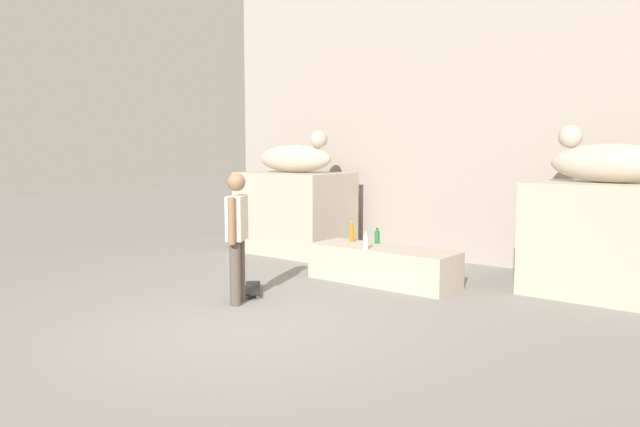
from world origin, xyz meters
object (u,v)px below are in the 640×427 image
(bottle_orange, at_px, (352,233))
(statue_reclining_right, at_px, (609,161))
(bottle_clear, at_px, (366,242))
(bottle_green, at_px, (377,237))
(statue_reclining_left, at_px, (296,157))
(skateboard, at_px, (253,288))
(skater, at_px, (237,232))

(bottle_orange, bearing_deg, statue_reclining_right, 17.30)
(bottle_clear, bearing_deg, bottle_green, 106.83)
(statue_reclining_right, distance_m, bottle_clear, 3.42)
(statue_reclining_left, height_order, bottle_green, statue_reclining_left)
(bottle_orange, bearing_deg, statue_reclining_left, 152.67)
(statue_reclining_left, distance_m, bottle_green, 2.86)
(bottle_clear, bearing_deg, bottle_orange, 141.94)
(bottle_green, xyz_separation_m, bottle_orange, (-0.39, -0.12, 0.03))
(skateboard, bearing_deg, bottle_orange, 124.19)
(statue_reclining_left, height_order, bottle_clear, statue_reclining_left)
(statue_reclining_left, relative_size, bottle_clear, 6.26)
(statue_reclining_left, bearing_deg, skateboard, -64.02)
(statue_reclining_right, height_order, skateboard, statue_reclining_right)
(statue_reclining_left, relative_size, skater, 0.98)
(statue_reclining_left, bearing_deg, bottle_orange, -31.64)
(bottle_orange, bearing_deg, bottle_green, 16.98)
(statue_reclining_right, bearing_deg, skater, 48.06)
(skateboard, xyz_separation_m, bottle_green, (0.78, 1.91, 0.57))
(statue_reclining_right, distance_m, skateboard, 5.05)
(bottle_clear, height_order, bottle_green, bottle_clear)
(bottle_clear, bearing_deg, skater, -110.30)
(bottle_orange, bearing_deg, bottle_clear, -38.06)
(bottle_clear, relative_size, bottle_orange, 0.82)
(statue_reclining_right, relative_size, skateboard, 2.29)
(skater, bearing_deg, bottle_orange, 146.71)
(statue_reclining_left, height_order, skateboard, statue_reclining_left)
(skater, distance_m, bottle_orange, 2.33)
(bottle_clear, height_order, bottle_orange, bottle_orange)
(statue_reclining_left, distance_m, bottle_orange, 2.57)
(skater, height_order, bottle_orange, skater)
(statue_reclining_right, relative_size, bottle_clear, 6.26)
(statue_reclining_right, height_order, bottle_clear, statue_reclining_right)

